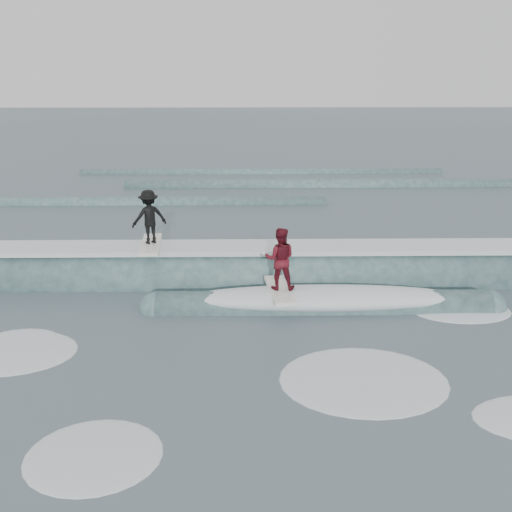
{
  "coord_description": "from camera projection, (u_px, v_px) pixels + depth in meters",
  "views": [
    {
      "loc": [
        -0.24,
        -12.49,
        6.24
      ],
      "look_at": [
        0.0,
        2.88,
        1.1
      ],
      "focal_mm": 40.0,
      "sensor_mm": 36.0,
      "label": 1
    }
  ],
  "objects": [
    {
      "name": "breaking_wave",
      "position": [
        265.0,
        282.0,
        17.18
      ],
      "size": [
        22.25,
        3.81,
        2.06
      ],
      "color": "#325255",
      "rests_on": "ground"
    },
    {
      "name": "far_swells",
      "position": [
        242.0,
        188.0,
        30.55
      ],
      "size": [
        33.65,
        8.65,
        0.8
      ],
      "color": "#325255",
      "rests_on": "ground"
    },
    {
      "name": "ground",
      "position": [
        258.0,
        337.0,
        13.82
      ],
      "size": [
        160.0,
        160.0,
        0.0
      ],
      "primitive_type": "plane",
      "color": "#384952",
      "rests_on": "ground"
    },
    {
      "name": "surfer_black",
      "position": [
        149.0,
        220.0,
        16.85
      ],
      "size": [
        1.19,
        2.04,
        1.71
      ],
      "color": "white",
      "rests_on": "ground"
    },
    {
      "name": "whitewater",
      "position": [
        281.0,
        377.0,
        12.03
      ],
      "size": [
        14.26,
        7.68,
        0.1
      ],
      "color": "white",
      "rests_on": "ground"
    },
    {
      "name": "surfer_red",
      "position": [
        280.0,
        262.0,
        15.0
      ],
      "size": [
        0.86,
        2.05,
        1.78
      ],
      "color": "white",
      "rests_on": "ground"
    }
  ]
}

